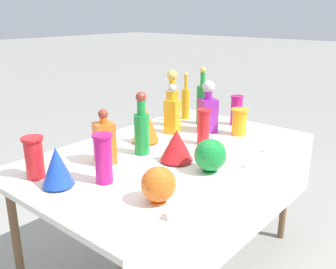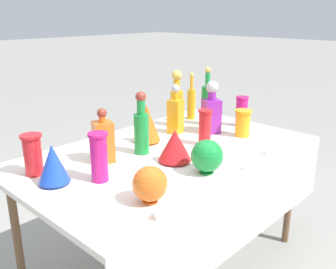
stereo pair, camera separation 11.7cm
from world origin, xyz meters
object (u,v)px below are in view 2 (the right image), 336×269
Objects in this scene: tall_bottle_2 at (207,103)px; fluted_vase_2 at (147,123)px; slender_vase_2 at (243,122)px; tall_bottle_3 at (177,102)px; slender_vase_1 at (242,110)px; round_bowl_0 at (150,184)px; fluted_vase_0 at (175,145)px; round_bowl_1 at (207,156)px; square_decanter_0 at (103,140)px; slender_vase_3 at (205,126)px; fluted_vase_1 at (53,164)px; square_decanter_2 at (211,110)px; slender_vase_4 at (99,156)px; slender_vase_0 at (33,153)px; tall_bottle_0 at (141,128)px; tall_bottle_1 at (191,102)px; square_decanter_1 at (175,113)px.

tall_bottle_2 reaches higher than fluted_vase_2.
tall_bottle_3 is at bearing 104.14° from slender_vase_2.
slender_vase_1 is 1.32× the size of round_bowl_0.
fluted_vase_2 is (0.11, 0.33, 0.03)m from fluted_vase_0.
fluted_vase_2 is at bearing 78.36° from round_bowl_1.
tall_bottle_2 is at bearing 2.04° from square_decanter_0.
slender_vase_3 is at bearing 9.02° from fluted_vase_0.
slender_vase_1 is (0.13, -0.20, -0.05)m from tall_bottle_2.
square_decanter_0 is 1.52× the size of fluted_vase_1.
square_decanter_2 reaches higher than round_bowl_0.
slender_vase_4 reaches higher than fluted_vase_2.
slender_vase_3 is at bearing -20.20° from slender_vase_0.
slender_vase_4 reaches higher than slender_vase_1.
square_decanter_0 is at bearing 166.25° from tall_bottle_0.
square_decanter_2 is at bearing -4.87° from tall_bottle_0.
slender_vase_2 is at bearing 11.33° from round_bowl_0.
slender_vase_1 is (0.83, -0.11, -0.04)m from tall_bottle_0.
tall_bottle_0 is 0.69m from slender_vase_2.
square_decanter_2 is 1.46× the size of slender_vase_4.
round_bowl_1 is (0.04, -0.43, -0.06)m from tall_bottle_0.
fluted_vase_0 is (0.25, -0.27, -0.03)m from square_decanter_0.
tall_bottle_3 reaches higher than round_bowl_0.
slender_vase_0 is 0.17m from fluted_vase_1.
square_decanter_0 is 1.25× the size of fluted_vase_2.
fluted_vase_2 is (0.52, 0.24, -0.00)m from slender_vase_4.
fluted_vase_2 is at bearing 159.01° from square_decanter_2.
slender_vase_2 is at bearing -13.79° from slender_vase_3.
slender_vase_3 is at bearing -131.81° from tall_bottle_1.
slender_vase_1 is (0.10, -0.37, -0.02)m from tall_bottle_1.
tall_bottle_0 is 0.87× the size of tall_bottle_2.
fluted_vase_1 is (-0.58, 0.22, 0.01)m from fluted_vase_0.
round_bowl_1 is (-0.66, -0.51, -0.07)m from tall_bottle_2.
square_decanter_1 is 0.25m from fluted_vase_2.
tall_bottle_0 is 2.08× the size of round_bowl_1.
square_decanter_1 is at bearing 174.96° from tall_bottle_2.
slender_vase_2 is at bearing -55.43° from square_decanter_1.
fluted_vase_2 reaches higher than slender_vase_3.
round_bowl_1 is (0.59, -0.59, -0.02)m from slender_vase_0.
slender_vase_1 is 0.85m from round_bowl_1.
tall_bottle_0 is at bearing -157.53° from tall_bottle_3.
slender_vase_2 is 0.61m from fluted_vase_2.
tall_bottle_1 is at bearing 13.95° from fluted_vase_2.
tall_bottle_1 is 2.02× the size of round_bowl_1.
fluted_vase_0 is at bearing 29.50° from round_bowl_0.
slender_vase_0 is at bearing 107.70° from round_bowl_0.
square_decanter_2 is 0.25m from slender_vase_3.
tall_bottle_3 is 0.66m from fluted_vase_0.
slender_vase_1 is 1.21m from slender_vase_4.
fluted_vase_0 is 1.13× the size of round_bowl_0.
fluted_vase_0 is (-0.79, -0.11, -0.02)m from slender_vase_1.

